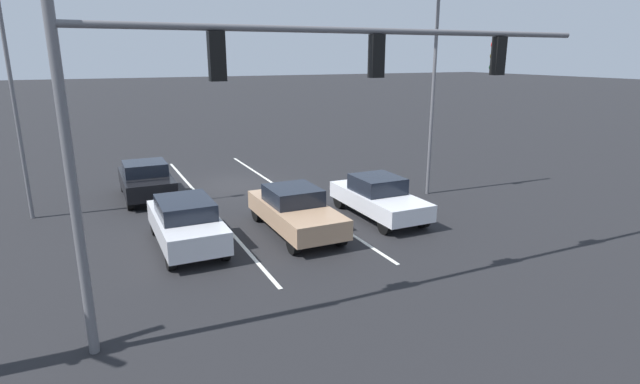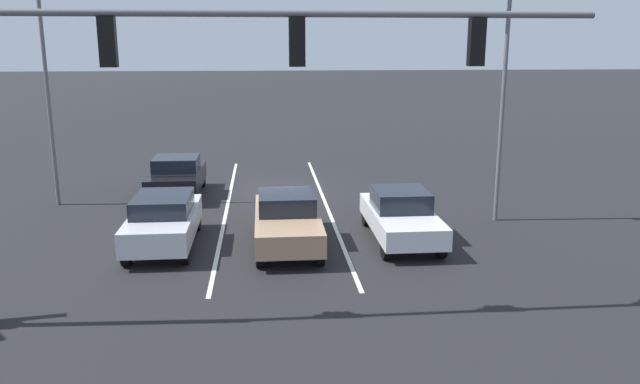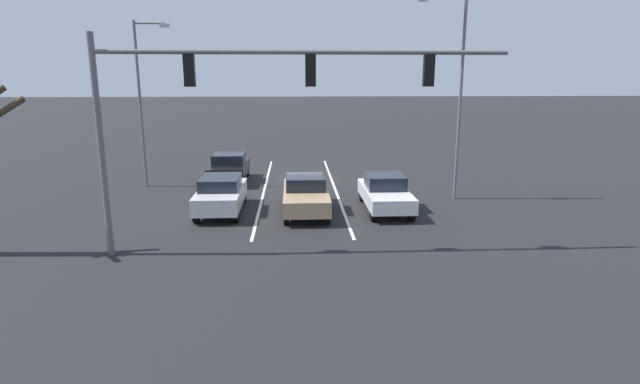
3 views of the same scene
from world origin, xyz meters
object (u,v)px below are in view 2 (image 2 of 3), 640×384
at_px(car_white_leftlane_front, 401,215).
at_px(traffic_signal_gantry, 180,76).
at_px(street_lamp_left_shoulder, 499,61).
at_px(car_silver_rightlane_front, 164,220).
at_px(street_lamp_right_shoulder, 51,74).
at_px(car_black_rightlane_second, 177,176).
at_px(car_tan_midlane_front, 287,220).

bearing_deg(car_white_leftlane_front, traffic_signal_gantry, 41.52).
height_order(car_white_leftlane_front, street_lamp_left_shoulder, street_lamp_left_shoulder).
bearing_deg(car_silver_rightlane_front, street_lamp_right_shoulder, -49.97).
height_order(car_silver_rightlane_front, car_black_rightlane_second, same).
bearing_deg(street_lamp_left_shoulder, car_silver_rightlane_front, 9.84).
distance_m(car_silver_rightlane_front, car_black_rightlane_second, 6.35).
bearing_deg(car_black_rightlane_second, car_tan_midlane_front, 121.43).
xyz_separation_m(traffic_signal_gantry, street_lamp_left_shoulder, (-9.08, -6.85, 0.08)).
distance_m(traffic_signal_gantry, street_lamp_left_shoulder, 11.38).
height_order(traffic_signal_gantry, street_lamp_right_shoulder, street_lamp_right_shoulder).
relative_size(car_tan_midlane_front, street_lamp_left_shoulder, 0.51).
bearing_deg(street_lamp_right_shoulder, car_tan_midlane_front, 145.42).
bearing_deg(street_lamp_left_shoulder, car_tan_midlane_front, 16.60).
relative_size(traffic_signal_gantry, street_lamp_left_shoulder, 1.39).
height_order(car_white_leftlane_front, car_tan_midlane_front, car_tan_midlane_front).
relative_size(traffic_signal_gantry, street_lamp_right_shoulder, 1.52).
bearing_deg(traffic_signal_gantry, street_lamp_right_shoulder, -60.87).
bearing_deg(car_tan_midlane_front, traffic_signal_gantry, 64.91).
height_order(car_white_leftlane_front, car_silver_rightlane_front, car_silver_rightlane_front).
bearing_deg(car_tan_midlane_front, car_black_rightlane_second, -58.57).
distance_m(car_white_leftlane_front, car_black_rightlane_second, 9.78).
bearing_deg(street_lamp_right_shoulder, car_white_leftlane_front, 155.02).
bearing_deg(car_tan_midlane_front, street_lamp_right_shoulder, -34.58).
height_order(car_white_leftlane_front, street_lamp_right_shoulder, street_lamp_right_shoulder).
height_order(car_black_rightlane_second, street_lamp_left_shoulder, street_lamp_left_shoulder).
relative_size(street_lamp_right_shoulder, street_lamp_left_shoulder, 0.91).
xyz_separation_m(car_tan_midlane_front, car_silver_rightlane_front, (3.57, -0.23, 0.02)).
bearing_deg(street_lamp_left_shoulder, traffic_signal_gantry, 37.03).
xyz_separation_m(car_black_rightlane_second, street_lamp_left_shoulder, (-10.84, 4.53, 4.44)).
bearing_deg(car_silver_rightlane_front, car_tan_midlane_front, 176.30).
distance_m(street_lamp_right_shoulder, street_lamp_left_shoulder, 15.26).
height_order(street_lamp_right_shoulder, street_lamp_left_shoulder, street_lamp_left_shoulder).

